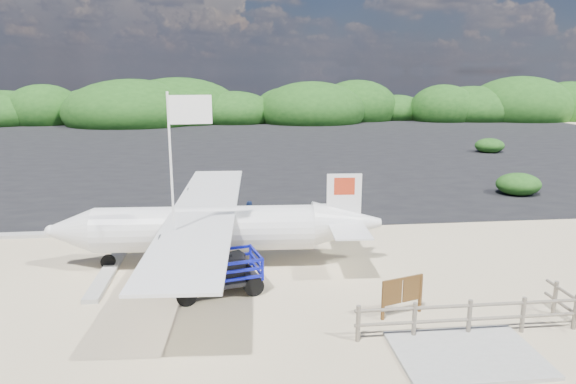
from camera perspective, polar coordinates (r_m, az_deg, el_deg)
name	(u,v)px	position (r m, az deg, el deg)	size (l,w,h in m)	color
ground	(239,273)	(18.15, -5.51, -8.94)	(160.00, 160.00, 0.00)	beige
asphalt_apron	(233,148)	(47.31, -6.09, 4.87)	(90.00, 50.00, 0.04)	#B2B2B2
walkway_pad	(467,356)	(13.97, 19.22, -16.84)	(3.50, 2.50, 0.10)	#B2B2B2
vegetation_band	(232,122)	(72.13, -6.21, 7.73)	(124.00, 8.00, 4.40)	#B2B2B2
fence	(468,335)	(14.95, 19.34, -14.75)	(6.40, 2.00, 1.10)	#B2B2B2
baggage_cart	(217,293)	(16.71, -7.88, -11.02)	(2.92, 1.67, 1.46)	#0B11A8
flagpole	(178,295)	(16.77, -12.15, -11.11)	(1.26, 0.52, 6.28)	white
signboard	(401,315)	(15.50, 12.45, -13.25)	(1.45, 0.14, 1.19)	brown
crew_a	(192,242)	(18.47, -10.64, -5.51)	(0.70, 0.46, 1.93)	#121F45
crew_b	(198,211)	(22.82, -9.97, -2.04)	(0.87, 0.68, 1.79)	#121F45
crew_c	(250,221)	(21.08, -4.25, -3.25)	(1.01, 0.42, 1.72)	#121F45
aircraft_large	(412,159)	(42.20, 13.59, 3.56)	(14.12, 14.12, 4.24)	#B2B2B2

